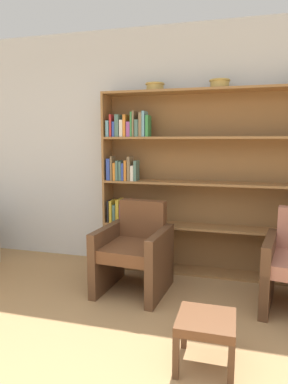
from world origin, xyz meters
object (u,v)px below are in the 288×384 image
Objects in this scene: bowl_stoneware at (220,83)px; armchair_leather at (135,251)px; bowl_slate at (155,86)px; bookshelf at (200,184)px; footstool at (206,326)px.

armchair_leather is (-0.74, -0.62, -1.67)m from bowl_stoneware.
bowl_slate is 0.98× the size of bowl_stoneware.
footstool is (0.23, -1.67, -0.72)m from bookshelf.
bookshelf reaches higher than footstool.
footstool is at bearing -65.50° from bowl_slate.
bookshelf is 12.02× the size of bowl_stoneware.
bookshelf is at bearing 97.91° from footstool.
bookshelf is 1.05m from armchair_leather.
bowl_slate is 0.24× the size of armchair_leather.
armchair_leather is (-0.05, -0.62, -1.67)m from bowl_slate.
bookshelf is 1.83m from footstool.
bowl_slate is 0.69m from bowl_stoneware.
bowl_slate is at bearing -89.49° from armchair_leather.
footstool is at bearing -82.09° from bookshelf.
bowl_stoneware is 2.42m from footstool.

